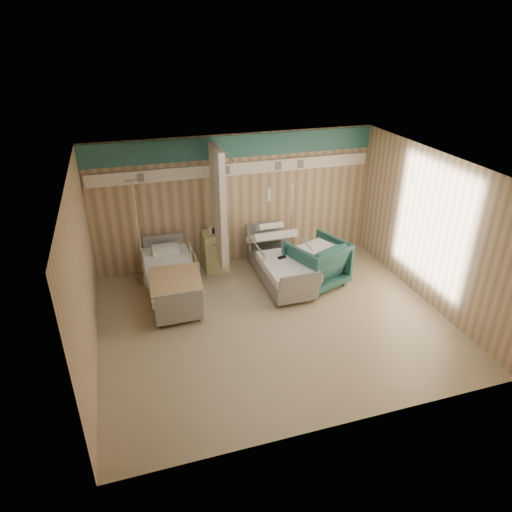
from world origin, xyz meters
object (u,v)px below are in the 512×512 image
at_px(iv_stand_left, 142,263).
at_px(visitor_armchair, 316,263).
at_px(bed_left, 172,284).
at_px(bed_right, 281,267).
at_px(iv_stand_right, 290,246).
at_px(bedside_cabinet, 215,251).

bearing_deg(iv_stand_left, visitor_armchair, -18.00).
relative_size(bed_left, iv_stand_left, 0.99).
xyz_separation_m(bed_right, bed_left, (-2.20, 0.00, 0.00)).
height_order(iv_stand_right, iv_stand_left, iv_stand_left).
height_order(bedside_cabinet, iv_stand_right, iv_stand_right).
relative_size(bed_right, bedside_cabinet, 2.54).
bearing_deg(iv_stand_left, iv_stand_right, 0.00).
xyz_separation_m(bedside_cabinet, iv_stand_right, (1.65, -0.11, -0.05)).
bearing_deg(bed_right, iv_stand_right, 57.67).
distance_m(bed_right, bedside_cabinet, 1.46).
bearing_deg(bedside_cabinet, iv_stand_left, -175.88).
relative_size(iv_stand_right, iv_stand_left, 0.84).
xyz_separation_m(bed_left, iv_stand_right, (2.70, 0.79, 0.06)).
relative_size(bed_right, bed_left, 1.00).
bearing_deg(bedside_cabinet, iv_stand_right, -3.82).
bearing_deg(bedside_cabinet, visitor_armchair, -33.53).
relative_size(bedside_cabinet, iv_stand_left, 0.39).
height_order(bed_right, bed_left, same).
height_order(bed_left, bedside_cabinet, bedside_cabinet).
bearing_deg(bed_left, visitor_armchair, -5.86).
bearing_deg(bed_right, bedside_cabinet, 141.95).
relative_size(bed_right, visitor_armchair, 2.07).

